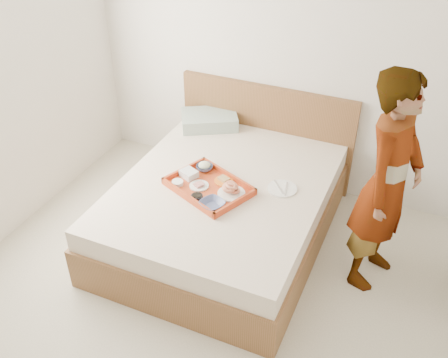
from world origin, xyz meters
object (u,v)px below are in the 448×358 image
bed (223,210)px  tray (209,186)px  dinner_plate (282,189)px  person (388,184)px

bed → tray: tray is taller
dinner_plate → person: size_ratio=0.14×
bed → dinner_plate: size_ratio=8.68×
bed → person: 1.34m
dinner_plate → bed: bearing=-165.9°
bed → dinner_plate: bearing=14.1°
tray → dinner_plate: (0.52, 0.23, -0.02)m
tray → dinner_plate: bearing=46.8°
tray → bed: bearing=81.3°
tray → person: 1.32m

